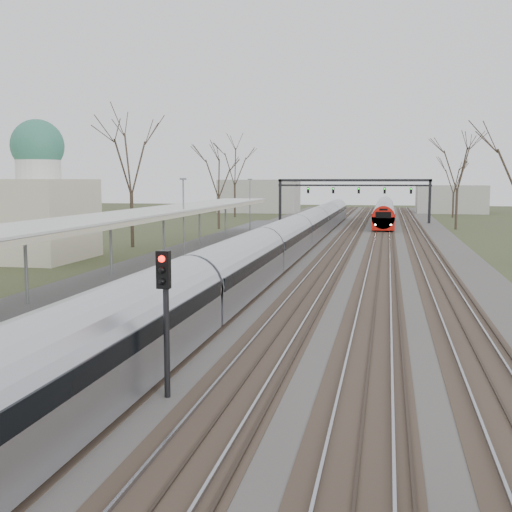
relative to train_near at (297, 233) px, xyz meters
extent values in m
cube|color=#474442|center=(2.50, 6.43, -1.43)|extent=(24.00, 160.00, 0.10)
cube|color=#4C3828|center=(-3.50, 6.43, -1.39)|extent=(2.60, 160.00, 0.06)
cube|color=gray|center=(-4.22, 6.43, -1.32)|extent=(0.07, 160.00, 0.12)
cube|color=gray|center=(-2.78, 6.43, -1.32)|extent=(0.07, 160.00, 0.12)
cube|color=#4C3828|center=(0.00, 6.43, -1.39)|extent=(2.60, 160.00, 0.06)
cube|color=gray|center=(-0.72, 6.43, -1.32)|extent=(0.07, 160.00, 0.12)
cube|color=gray|center=(0.72, 6.43, -1.32)|extent=(0.07, 160.00, 0.12)
cube|color=#4C3828|center=(3.50, 6.43, -1.39)|extent=(2.60, 160.00, 0.06)
cube|color=gray|center=(2.78, 6.43, -1.32)|extent=(0.07, 160.00, 0.12)
cube|color=gray|center=(4.22, 6.43, -1.32)|extent=(0.07, 160.00, 0.12)
cube|color=#4C3828|center=(7.00, 6.43, -1.39)|extent=(2.60, 160.00, 0.06)
cube|color=gray|center=(6.28, 6.43, -1.32)|extent=(0.07, 160.00, 0.12)
cube|color=gray|center=(7.72, 6.43, -1.32)|extent=(0.07, 160.00, 0.12)
cube|color=#4C3828|center=(10.50, 6.43, -1.39)|extent=(2.60, 160.00, 0.06)
cube|color=gray|center=(9.78, 6.43, -1.32)|extent=(0.07, 160.00, 0.12)
cube|color=gray|center=(11.22, 6.43, -1.32)|extent=(0.07, 160.00, 0.12)
cube|color=#9E9B93|center=(-6.55, -11.07, -0.98)|extent=(3.50, 69.00, 1.00)
cylinder|color=slate|center=(-6.55, -30.57, 1.02)|extent=(0.14, 0.14, 3.00)
cylinder|color=slate|center=(-6.55, -22.57, 1.02)|extent=(0.14, 0.14, 3.00)
cylinder|color=slate|center=(-6.55, -14.57, 1.02)|extent=(0.14, 0.14, 3.00)
cylinder|color=slate|center=(-6.55, -6.57, 1.02)|extent=(0.14, 0.14, 3.00)
cylinder|color=slate|center=(-6.55, 1.43, 1.02)|extent=(0.14, 0.14, 3.00)
cube|color=silver|center=(-6.55, -15.57, 2.57)|extent=(4.10, 50.00, 0.12)
cube|color=beige|center=(-6.55, -15.57, 2.40)|extent=(4.10, 50.00, 0.25)
cube|color=beige|center=(-19.50, -10.57, 1.52)|extent=(10.00, 8.00, 6.00)
cylinder|color=silver|center=(-17.50, -10.57, 5.72)|extent=(3.20, 3.20, 2.50)
sphere|color=#2B6B5B|center=(-17.50, -10.57, 6.92)|extent=(3.80, 3.80, 3.80)
cube|color=black|center=(-7.50, 36.43, 1.52)|extent=(0.35, 0.35, 6.00)
cube|color=black|center=(13.00, 36.43, 1.52)|extent=(0.35, 0.35, 6.00)
cube|color=black|center=(2.75, 36.43, 4.42)|extent=(21.00, 0.35, 0.35)
cube|color=black|center=(2.75, 36.43, 3.72)|extent=(21.00, 0.25, 0.25)
cube|color=black|center=(-3.50, 36.23, 3.02)|extent=(0.32, 0.22, 0.85)
sphere|color=#0CFF19|center=(-3.50, 36.09, 3.27)|extent=(0.16, 0.16, 0.16)
cube|color=black|center=(0.00, 36.23, 3.02)|extent=(0.32, 0.22, 0.85)
sphere|color=#0CFF19|center=(0.00, 36.09, 3.27)|extent=(0.16, 0.16, 0.16)
cube|color=black|center=(3.50, 36.23, 3.02)|extent=(0.32, 0.22, 0.85)
sphere|color=#0CFF19|center=(3.50, 36.09, 3.27)|extent=(0.16, 0.16, 0.16)
cube|color=black|center=(7.00, 36.23, 3.02)|extent=(0.32, 0.22, 0.85)
sphere|color=#0CFF19|center=(7.00, 36.09, 3.27)|extent=(0.16, 0.16, 0.16)
cube|color=black|center=(10.50, 36.23, 3.02)|extent=(0.32, 0.22, 0.85)
sphere|color=#0CFF19|center=(10.50, 36.09, 3.27)|extent=(0.16, 0.16, 0.16)
cylinder|color=#2D231C|center=(-14.50, -0.57, 1.00)|extent=(0.30, 0.30, 4.95)
cube|color=#A7A9B1|center=(0.00, 0.24, -0.38)|extent=(2.55, 90.00, 1.60)
cylinder|color=#A7A9B1|center=(0.00, 0.24, 0.27)|extent=(2.60, 89.70, 2.60)
cube|color=black|center=(0.00, 0.24, 0.37)|extent=(2.62, 89.40, 0.55)
cube|color=black|center=(0.00, 0.24, -1.30)|extent=(1.80, 89.00, 0.35)
cube|color=#A7A9B1|center=(7.00, 42.34, -0.38)|extent=(2.55, 45.00, 1.60)
cylinder|color=#A7A9B1|center=(7.00, 42.34, 0.27)|extent=(2.60, 44.70, 2.60)
cube|color=black|center=(7.00, 42.34, 0.37)|extent=(2.62, 44.40, 0.55)
cube|color=red|center=(7.00, 19.94, -0.43)|extent=(2.55, 0.50, 1.50)
cylinder|color=red|center=(7.00, 19.99, 0.27)|extent=(2.60, 0.60, 2.60)
cube|color=black|center=(7.00, 19.72, 0.57)|extent=(1.70, 0.12, 0.70)
sphere|color=white|center=(6.15, 19.74, -0.53)|extent=(0.22, 0.22, 0.22)
sphere|color=white|center=(7.85, 19.74, -0.53)|extent=(0.22, 0.22, 0.22)
cube|color=black|center=(7.00, 42.34, -1.30)|extent=(1.80, 44.00, 0.35)
cylinder|color=black|center=(1.75, -37.47, 0.52)|extent=(0.16, 0.16, 4.00)
cube|color=black|center=(1.75, -37.62, 2.12)|extent=(0.35, 0.22, 1.00)
sphere|color=#FF0C05|center=(1.75, -37.75, 2.42)|extent=(0.18, 0.18, 0.18)
camera|label=1|loc=(7.47, -53.41, 4.46)|focal=45.00mm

